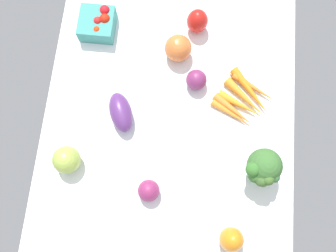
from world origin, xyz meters
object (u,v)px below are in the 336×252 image
(heirloom_tomato_green, at_px, (67,160))
(berry_basket, at_px, (98,23))
(red_onion_center, at_px, (149,191))
(carrot_bunch, at_px, (244,100))
(bell_pepper_orange, at_px, (231,239))
(broccoli_head, at_px, (263,168))
(red_onion_near_basket, at_px, (196,80))
(bell_pepper_red, at_px, (197,21))
(eggplant, at_px, (121,112))
(heirloom_tomato_orange, at_px, (178,48))

(heirloom_tomato_green, distance_m, berry_basket, 0.44)
(red_onion_center, height_order, carrot_bunch, red_onion_center)
(bell_pepper_orange, height_order, carrot_bunch, bell_pepper_orange)
(broccoli_head, bearing_deg, bell_pepper_orange, -20.19)
(red_onion_near_basket, bearing_deg, broccoli_head, 37.84)
(bell_pepper_red, bearing_deg, red_onion_near_basket, 3.72)
(bell_pepper_orange, height_order, red_onion_center, bell_pepper_orange)
(red_onion_near_basket, bearing_deg, berry_basket, -116.31)
(red_onion_near_basket, relative_size, eggplant, 0.51)
(heirloom_tomato_green, xyz_separation_m, berry_basket, (-0.44, 0.02, -0.01))
(eggplant, bearing_deg, carrot_bunch, -99.26)
(broccoli_head, distance_m, berry_basket, 0.67)
(broccoli_head, relative_size, bell_pepper_red, 1.46)
(bell_pepper_red, bearing_deg, carrot_bunch, 34.47)
(red_onion_near_basket, distance_m, bell_pepper_red, 0.19)
(red_onion_near_basket, relative_size, carrot_bunch, 0.31)
(red_onion_center, bearing_deg, berry_basket, -156.68)
(broccoli_head, bearing_deg, eggplant, -107.70)
(berry_basket, bearing_deg, red_onion_center, 23.32)
(broccoli_head, xyz_separation_m, red_onion_center, (0.09, -0.31, -0.05))
(bell_pepper_orange, height_order, heirloom_tomato_green, bell_pepper_orange)
(heirloom_tomato_orange, bearing_deg, red_onion_near_basket, 34.31)
(red_onion_center, relative_size, berry_basket, 0.57)
(bell_pepper_orange, xyz_separation_m, carrot_bunch, (-0.41, 0.02, -0.03))
(carrot_bunch, bearing_deg, red_onion_near_basket, -106.50)
(heirloom_tomato_orange, distance_m, berry_basket, 0.27)
(bell_pepper_orange, bearing_deg, carrot_bunch, 176.88)
(broccoli_head, xyz_separation_m, heirloom_tomato_orange, (-0.35, -0.26, -0.04))
(broccoli_head, relative_size, heirloom_tomato_orange, 1.50)
(heirloom_tomato_green, bearing_deg, heirloom_tomato_orange, 142.80)
(bell_pepper_orange, xyz_separation_m, red_onion_center, (-0.11, -0.24, -0.02))
(carrot_bunch, relative_size, bell_pepper_red, 2.37)
(carrot_bunch, bearing_deg, bell_pepper_red, -145.53)
(heirloom_tomato_orange, bearing_deg, eggplant, -34.57)
(broccoli_head, distance_m, carrot_bunch, 0.23)
(berry_basket, bearing_deg, bell_pepper_red, 95.64)
(red_onion_near_basket, height_order, carrot_bunch, red_onion_near_basket)
(heirloom_tomato_orange, xyz_separation_m, carrot_bunch, (0.14, 0.21, -0.03))
(red_onion_near_basket, height_order, berry_basket, berry_basket)
(bell_pepper_orange, xyz_separation_m, eggplant, (-0.33, -0.34, -0.02))
(red_onion_near_basket, distance_m, bell_pepper_orange, 0.47)
(bell_pepper_orange, relative_size, carrot_bunch, 0.47)
(red_onion_near_basket, xyz_separation_m, bell_pepper_red, (-0.19, -0.01, 0.01))
(bell_pepper_orange, xyz_separation_m, heirloom_tomato_orange, (-0.55, -0.19, -0.01))
(bell_pepper_red, bearing_deg, red_onion_center, -10.10)
(bell_pepper_orange, relative_size, berry_basket, 0.88)
(heirloom_tomato_orange, height_order, bell_pepper_red, bell_pepper_red)
(red_onion_center, height_order, bell_pepper_red, bell_pepper_red)
(red_onion_near_basket, xyz_separation_m, carrot_bunch, (0.04, 0.15, -0.02))
(red_onion_center, distance_m, bell_pepper_red, 0.54)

